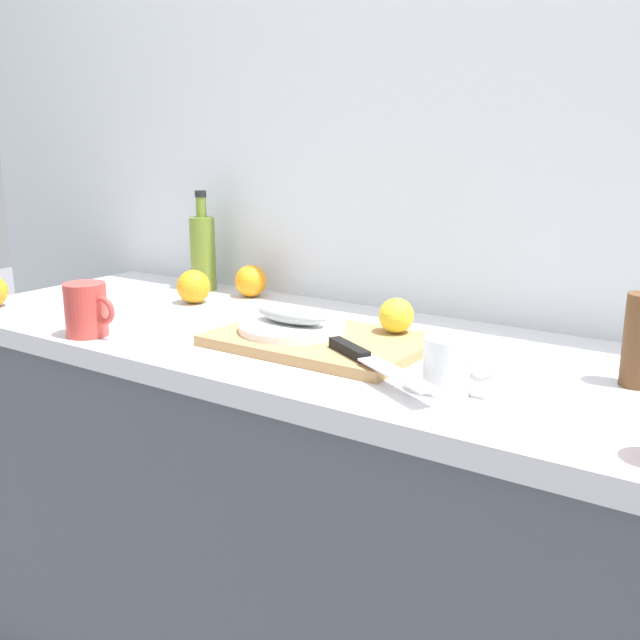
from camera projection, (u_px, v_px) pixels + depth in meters
back_wall at (460, 153)px, 1.51m from camera, size 3.20×0.05×2.50m
kitchen_counter at (376, 564)px, 1.45m from camera, size 2.00×0.60×0.90m
cutting_board at (320, 341)px, 1.36m from camera, size 0.40×0.27×0.02m
white_plate at (292, 327)px, 1.39m from camera, size 0.21×0.21×0.01m
fish_fillet at (292, 314)px, 1.38m from camera, size 0.15×0.07×0.04m
chef_knife at (366, 358)px, 1.19m from camera, size 0.27×0.17×0.02m
lemon_0 at (396, 315)px, 1.37m from camera, size 0.07×0.07×0.07m
olive_oil_bottle at (203, 251)px, 1.83m from camera, size 0.06×0.06×0.25m
coffee_mug_0 at (87, 310)px, 1.42m from camera, size 0.12×0.08×0.11m
coffee_mug_2 at (450, 365)px, 1.11m from camera, size 0.12×0.08×0.09m
orange_0 at (251, 281)px, 1.77m from camera, size 0.08×0.08×0.08m
orange_1 at (193, 287)px, 1.70m from camera, size 0.08×0.08×0.08m
pepper_mill at (640, 341)px, 1.12m from camera, size 0.05×0.05×0.15m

